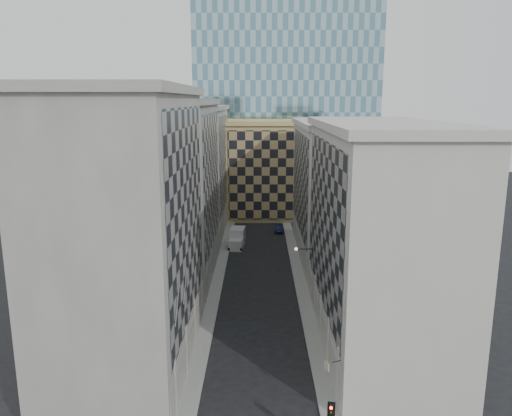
{
  "coord_description": "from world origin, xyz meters",
  "views": [
    {
      "loc": [
        -0.0,
        -29.71,
        22.53
      ],
      "look_at": [
        -0.24,
        12.32,
        13.43
      ],
      "focal_mm": 35.0,
      "sensor_mm": 36.0,
      "label": 1
    }
  ],
  "objects": [
    {
      "name": "box_truck",
      "position": [
        -3.38,
        45.6,
        1.25
      ],
      "size": [
        2.53,
        5.38,
        2.87
      ],
      "rotation": [
        0.0,
        0.0,
        -0.08
      ],
      "color": "#BDBDBD",
      "rests_on": "ground"
    },
    {
      "name": "shop_sign",
      "position": [
        4.98,
        3.0,
        3.84
      ],
      "size": [
        1.19,
        0.59,
        0.7
      ],
      "rotation": [
        0.0,
        0.0,
        0.42
      ],
      "color": "black",
      "rests_on": "ground"
    },
    {
      "name": "bldg_left_b",
      "position": [
        -10.88,
        33.0,
        11.32
      ],
      "size": [
        10.8,
        22.8,
        22.7
      ],
      "color": "gray",
      "rests_on": "ground"
    },
    {
      "name": "dark_car",
      "position": [
        3.5,
        54.63,
        0.61
      ],
      "size": [
        1.44,
        3.76,
        1.22
      ],
      "primitive_type": "imported",
      "rotation": [
        0.0,
        0.0,
        -0.04
      ],
      "color": "black",
      "rests_on": "ground"
    },
    {
      "name": "flagpoles_left",
      "position": [
        -5.9,
        6.0,
        8.0
      ],
      "size": [
        0.1,
        6.33,
        2.33
      ],
      "color": "gray",
      "rests_on": "ground"
    },
    {
      "name": "bldg_left_c",
      "position": [
        -10.88,
        55.0,
        10.83
      ],
      "size": [
        10.8,
        22.8,
        21.7
      ],
      "color": "gray",
      "rests_on": "ground"
    },
    {
      "name": "bldg_left_a",
      "position": [
        -10.88,
        11.0,
        11.82
      ],
      "size": [
        10.8,
        22.8,
        23.7
      ],
      "color": "gray",
      "rests_on": "ground"
    },
    {
      "name": "church_tower",
      "position": [
        0.0,
        82.0,
        26.95
      ],
      "size": [
        7.2,
        7.2,
        51.5
      ],
      "color": "#2D2723",
      "rests_on": "ground"
    },
    {
      "name": "bracket_lamp",
      "position": [
        4.38,
        24.0,
        6.2
      ],
      "size": [
        1.98,
        0.36,
        0.36
      ],
      "color": "black",
      "rests_on": "ground"
    },
    {
      "name": "sidewalk_west",
      "position": [
        -5.25,
        30.0,
        0.07
      ],
      "size": [
        1.5,
        100.0,
        0.15
      ],
      "primitive_type": "cube",
      "color": "gray",
      "rests_on": "ground"
    },
    {
      "name": "tan_block",
      "position": [
        2.0,
        67.9,
        9.44
      ],
      "size": [
        16.8,
        14.8,
        18.8
      ],
      "color": "tan",
      "rests_on": "ground"
    },
    {
      "name": "bldg_right_b",
      "position": [
        10.89,
        42.0,
        9.85
      ],
      "size": [
        10.8,
        28.8,
        19.7
      ],
      "color": "#BAB6AA",
      "rests_on": "ground"
    },
    {
      "name": "bldg_right_a",
      "position": [
        10.88,
        15.0,
        10.32
      ],
      "size": [
        10.8,
        26.8,
        20.7
      ],
      "color": "#BAB6AA",
      "rests_on": "ground"
    },
    {
      "name": "sidewalk_east",
      "position": [
        5.25,
        30.0,
        0.07
      ],
      "size": [
        1.5,
        100.0,
        0.15
      ],
      "primitive_type": "cube",
      "color": "gray",
      "rests_on": "ground"
    }
  ]
}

